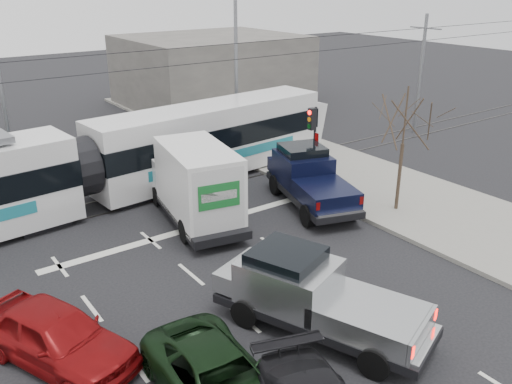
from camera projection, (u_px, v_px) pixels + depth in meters
ground at (290, 299)px, 16.19m from camera, size 120.00×120.00×0.00m
sidewalk_right at (470, 222)px, 21.05m from camera, size 6.00×60.00×0.15m
rails at (146, 196)px, 23.72m from camera, size 60.00×1.60×0.03m
building_right at (212, 71)px, 39.86m from camera, size 12.00×10.00×5.00m
bare_tree at (405, 121)px, 20.79m from camera, size 2.40×2.40×5.00m
traffic_signal at (313, 130)px, 23.58m from camera, size 0.44×0.44×3.60m
street_lamp_near at (233, 54)px, 28.81m from camera, size 2.38×0.25×9.00m
catenary at (139, 109)px, 22.29m from camera, size 60.00×0.20×7.00m
tram at (79, 169)px, 21.68m from camera, size 25.19×4.78×5.12m
silver_pickup at (310, 293)px, 14.52m from camera, size 3.96×6.22×2.14m
box_truck at (194, 184)px, 20.85m from camera, size 3.30×6.58×3.14m
navy_pickup at (309, 178)px, 22.62m from camera, size 3.57×5.88×2.33m
green_car at (218, 381)px, 11.99m from camera, size 2.42×4.77×1.29m
red_car at (56, 336)px, 13.29m from camera, size 3.42×4.86×1.54m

